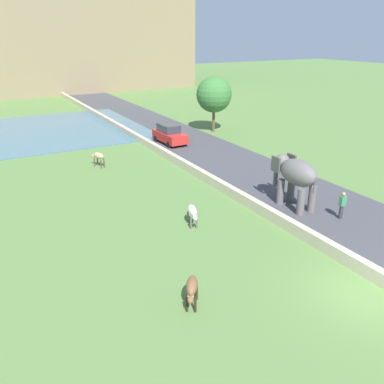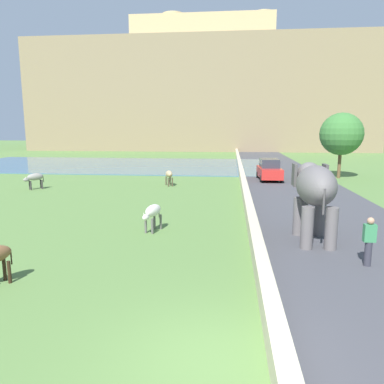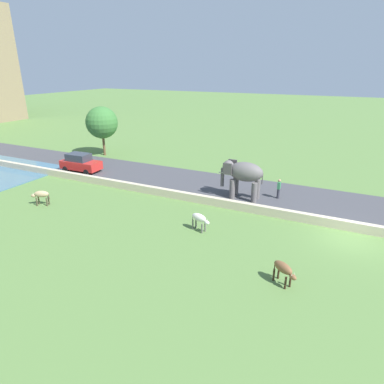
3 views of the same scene
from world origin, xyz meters
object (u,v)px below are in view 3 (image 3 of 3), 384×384
car_red (80,163)px  cow_white (200,219)px  elephant (243,174)px  cow_tan (41,195)px  cow_brown (284,269)px  person_beside_elephant (279,189)px

car_red → cow_white: car_red is taller
elephant → car_red: elephant is taller
elephant → cow_white: bearing=173.8°
car_red → cow_white: size_ratio=2.85×
car_red → cow_tan: size_ratio=2.89×
cow_tan → cow_white: (1.39, -12.37, 0.00)m
cow_brown → cow_white: (3.32, 5.89, 0.00)m
car_red → person_beside_elephant: bearing=-86.5°
car_red → cow_tan: car_red is taller
person_beside_elephant → cow_tan: person_beside_elephant is taller
person_beside_elephant → car_red: (-1.17, 19.20, 0.03)m
car_red → cow_brown: 23.86m
elephant → person_beside_elephant: 3.09m
person_beside_elephant → cow_brown: bearing=-166.7°
cow_tan → elephant: bearing=-59.1°
elephant → cow_brown: bearing=-152.0°
person_beside_elephant → car_red: size_ratio=0.40×
elephant → car_red: (-0.00, 16.59, -1.14)m
cow_brown → cow_white: same height
elephant → cow_white: (-6.44, 0.70, -1.20)m
elephant → car_red: bearing=90.0°
person_beside_elephant → elephant: bearing=114.0°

